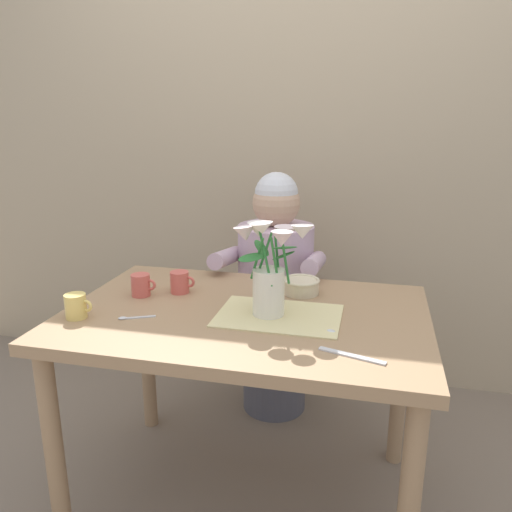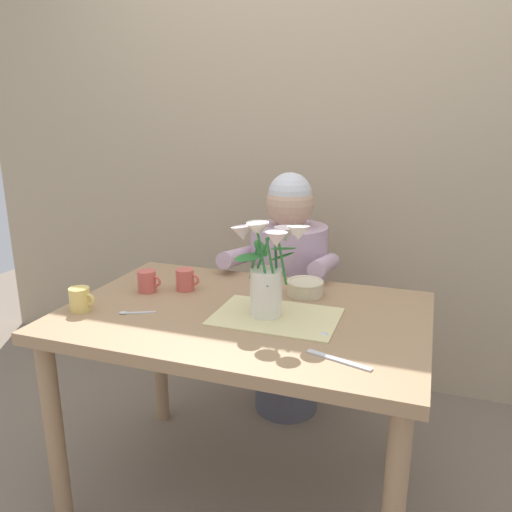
{
  "view_description": "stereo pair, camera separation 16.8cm",
  "coord_description": "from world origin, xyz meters",
  "px_view_note": "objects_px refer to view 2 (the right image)",
  "views": [
    {
      "loc": [
        0.4,
        -1.52,
        1.38
      ],
      "look_at": [
        0.02,
        0.05,
        0.92
      ],
      "focal_mm": 35.49,
      "sensor_mm": 36.0,
      "label": 1
    },
    {
      "loc": [
        0.56,
        -1.48,
        1.38
      ],
      "look_at": [
        0.02,
        0.05,
        0.92
      ],
      "focal_mm": 35.49,
      "sensor_mm": 36.0,
      "label": 2
    }
  ],
  "objects_px": {
    "flower_vase": "(268,266)",
    "coffee_cup": "(185,280)",
    "ceramic_mug": "(147,281)",
    "ceramic_bowl": "(305,287)",
    "seated_person": "(288,298)",
    "tea_cup": "(80,299)",
    "dinner_knife": "(339,360)"
  },
  "relations": [
    {
      "from": "ceramic_bowl",
      "to": "flower_vase",
      "type": "bearing_deg",
      "value": -106.3
    },
    {
      "from": "seated_person",
      "to": "ceramic_mug",
      "type": "distance_m",
      "value": 0.71
    },
    {
      "from": "ceramic_bowl",
      "to": "seated_person",
      "type": "bearing_deg",
      "value": 113.68
    },
    {
      "from": "seated_person",
      "to": "flower_vase",
      "type": "distance_m",
      "value": 0.73
    },
    {
      "from": "dinner_knife",
      "to": "seated_person",
      "type": "bearing_deg",
      "value": 130.45
    },
    {
      "from": "ceramic_mug",
      "to": "coffee_cup",
      "type": "height_order",
      "value": "same"
    },
    {
      "from": "ceramic_mug",
      "to": "dinner_knife",
      "type": "bearing_deg",
      "value": -21.84
    },
    {
      "from": "ceramic_bowl",
      "to": "ceramic_mug",
      "type": "height_order",
      "value": "ceramic_mug"
    },
    {
      "from": "flower_vase",
      "to": "ceramic_bowl",
      "type": "height_order",
      "value": "flower_vase"
    },
    {
      "from": "flower_vase",
      "to": "tea_cup",
      "type": "distance_m",
      "value": 0.64
    },
    {
      "from": "ceramic_bowl",
      "to": "coffee_cup",
      "type": "relative_size",
      "value": 1.46
    },
    {
      "from": "ceramic_mug",
      "to": "coffee_cup",
      "type": "distance_m",
      "value": 0.14
    },
    {
      "from": "tea_cup",
      "to": "ceramic_mug",
      "type": "bearing_deg",
      "value": 65.06
    },
    {
      "from": "ceramic_mug",
      "to": "tea_cup",
      "type": "distance_m",
      "value": 0.26
    },
    {
      "from": "flower_vase",
      "to": "coffee_cup",
      "type": "height_order",
      "value": "flower_vase"
    },
    {
      "from": "seated_person",
      "to": "flower_vase",
      "type": "relative_size",
      "value": 3.53
    },
    {
      "from": "ceramic_bowl",
      "to": "tea_cup",
      "type": "relative_size",
      "value": 1.46
    },
    {
      "from": "ceramic_mug",
      "to": "tea_cup",
      "type": "bearing_deg",
      "value": -114.94
    },
    {
      "from": "ceramic_bowl",
      "to": "dinner_knife",
      "type": "height_order",
      "value": "ceramic_bowl"
    },
    {
      "from": "seated_person",
      "to": "dinner_knife",
      "type": "distance_m",
      "value": 0.96
    },
    {
      "from": "ceramic_bowl",
      "to": "coffee_cup",
      "type": "bearing_deg",
      "value": -167.67
    },
    {
      "from": "flower_vase",
      "to": "seated_person",
      "type": "bearing_deg",
      "value": 99.67
    },
    {
      "from": "flower_vase",
      "to": "ceramic_bowl",
      "type": "distance_m",
      "value": 0.28
    },
    {
      "from": "ceramic_mug",
      "to": "tea_cup",
      "type": "height_order",
      "value": "same"
    },
    {
      "from": "ceramic_bowl",
      "to": "coffee_cup",
      "type": "height_order",
      "value": "coffee_cup"
    },
    {
      "from": "tea_cup",
      "to": "coffee_cup",
      "type": "height_order",
      "value": "same"
    },
    {
      "from": "seated_person",
      "to": "ceramic_mug",
      "type": "relative_size",
      "value": 12.2
    },
    {
      "from": "flower_vase",
      "to": "coffee_cup",
      "type": "bearing_deg",
      "value": 159.61
    },
    {
      "from": "ceramic_bowl",
      "to": "dinner_knife",
      "type": "xyz_separation_m",
      "value": [
        0.21,
        -0.47,
        -0.03
      ]
    },
    {
      "from": "seated_person",
      "to": "tea_cup",
      "type": "xyz_separation_m",
      "value": [
        -0.5,
        -0.8,
        0.22
      ]
    },
    {
      "from": "dinner_knife",
      "to": "tea_cup",
      "type": "distance_m",
      "value": 0.88
    },
    {
      "from": "ceramic_mug",
      "to": "tea_cup",
      "type": "relative_size",
      "value": 1.0
    }
  ]
}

